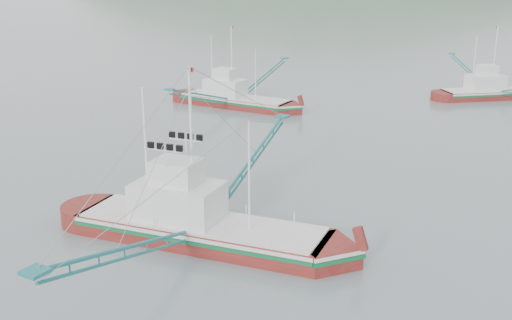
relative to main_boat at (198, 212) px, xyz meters
The scene contains 4 objects.
ground 1.82m from the main_boat, 79.99° to the left, with size 1200.00×1200.00×0.00m, color slate.
main_boat is the anchor object (origin of this frame).
bg_boat_far 50.59m from the main_boat, 83.47° to the left, with size 17.88×18.94×8.98m.
bg_boat_left 35.62m from the main_boat, 119.87° to the left, with size 12.92×23.30×9.42m.
Camera 1 is at (20.16, -27.30, 15.29)m, focal length 45.00 mm.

